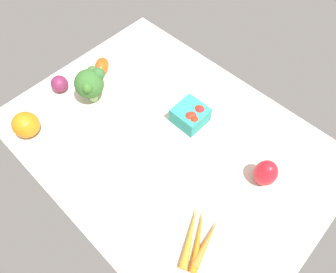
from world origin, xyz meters
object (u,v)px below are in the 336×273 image
at_px(roma_tomato, 102,66).
at_px(carrot_bunch, 198,238).
at_px(broccoli_head, 90,83).
at_px(berry_basket, 191,115).
at_px(red_onion_near_basket, 60,84).
at_px(bell_pepper_red, 266,173).
at_px(heirloom_tomato_orange, 26,125).

distance_m(roma_tomato, carrot_bunch, 0.71).
relative_size(broccoli_head, berry_basket, 1.29).
distance_m(red_onion_near_basket, berry_basket, 0.49).
relative_size(red_onion_near_basket, roma_tomato, 0.76).
xyz_separation_m(roma_tomato, broccoli_head, (0.09, -0.11, 0.06)).
distance_m(bell_pepper_red, carrot_bunch, 0.27).
height_order(heirloom_tomato_orange, bell_pepper_red, bell_pepper_red).
relative_size(broccoli_head, carrot_bunch, 0.75).
height_order(red_onion_near_basket, bell_pepper_red, bell_pepper_red).
xyz_separation_m(heirloom_tomato_orange, carrot_bunch, (0.63, 0.12, -0.03)).
height_order(red_onion_near_basket, broccoli_head, broccoli_head).
xyz_separation_m(roma_tomato, bell_pepper_red, (0.70, 0.04, 0.02)).
height_order(heirloom_tomato_orange, red_onion_near_basket, heirloom_tomato_orange).
distance_m(red_onion_near_basket, bell_pepper_red, 0.76).
bearing_deg(heirloom_tomato_orange, berry_basket, 48.67).
xyz_separation_m(red_onion_near_basket, bell_pepper_red, (0.73, 0.21, 0.02)).
bearing_deg(heirloom_tomato_orange, roma_tomato, 97.14).
bearing_deg(bell_pepper_red, berry_basket, 177.30).
height_order(red_onion_near_basket, berry_basket, berry_basket).
relative_size(bell_pepper_red, berry_basket, 0.97).
height_order(bell_pepper_red, carrot_bunch, bell_pepper_red).
distance_m(heirloom_tomato_orange, broccoli_head, 0.25).
bearing_deg(roma_tomato, berry_basket, 62.31).
xyz_separation_m(red_onion_near_basket, roma_tomato, (0.04, 0.16, -0.01)).
distance_m(heirloom_tomato_orange, roma_tomato, 0.35).
distance_m(heirloom_tomato_orange, carrot_bunch, 0.64).
bearing_deg(carrot_bunch, red_onion_near_basket, 175.07).
bearing_deg(carrot_bunch, roma_tomato, 161.53).
relative_size(red_onion_near_basket, carrot_bunch, 0.35).
relative_size(roma_tomato, carrot_bunch, 0.46).
bearing_deg(berry_basket, red_onion_near_basket, -153.07).
relative_size(red_onion_near_basket, bell_pepper_red, 0.62).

